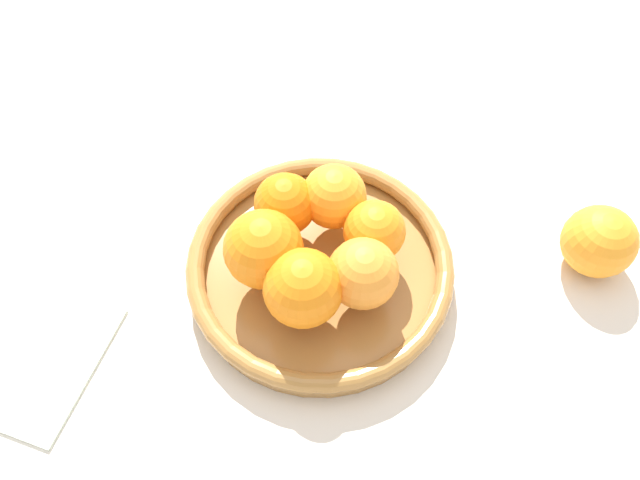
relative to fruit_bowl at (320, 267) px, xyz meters
The scene contains 5 objects.
ground_plane 0.02m from the fruit_bowl, ahead, with size 4.00×4.00×0.00m, color silver.
fruit_bowl is the anchor object (origin of this frame).
orange_pile 0.06m from the fruit_bowl, behind, with size 0.18×0.19×0.08m.
stray_orange 0.31m from the fruit_bowl, 34.14° to the right, with size 0.08×0.08×0.08m, color orange.
napkin_folded 0.32m from the fruit_bowl, 158.76° to the left, with size 0.16×0.16×0.01m, color silver.
Camera 1 is at (-0.21, -0.27, 0.61)m, focal length 35.00 mm.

